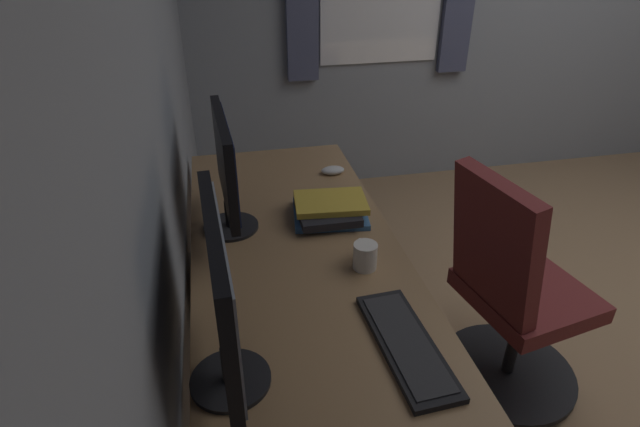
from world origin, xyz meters
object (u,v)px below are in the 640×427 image
monitor_primary (222,298)px  book_stack_near (329,210)px  monitor_secondary (226,168)px  mouse_main (333,170)px  coffee_mug (365,255)px  keyboard_main (406,344)px  drawer_pedestal (291,326)px  office_chair (511,300)px

monitor_primary → book_stack_near: 0.86m
monitor_secondary → monitor_primary: bearing=176.4°
mouse_main → book_stack_near: 0.38m
monitor_primary → coffee_mug: monitor_primary is taller
monitor_primary → mouse_main: monitor_primary is taller
keyboard_main → coffee_mug: (0.37, 0.01, 0.03)m
drawer_pedestal → coffee_mug: size_ratio=5.88×
drawer_pedestal → monitor_primary: bearing=158.4°
monitor_primary → keyboard_main: (0.02, -0.46, -0.25)m
monitor_primary → keyboard_main: 0.53m
book_stack_near → monitor_secondary: bearing=89.6°
office_chair → drawer_pedestal: bearing=79.6°
drawer_pedestal → mouse_main: 0.71m
drawer_pedestal → monitor_primary: monitor_primary is taller
mouse_main → monitor_secondary: bearing=128.2°
mouse_main → book_stack_near: size_ratio=0.34×
office_chair → mouse_main: bearing=39.3°
coffee_mug → office_chair: (0.04, -0.60, -0.32)m
monitor_secondary → coffee_mug: monitor_secondary is taller
monitor_secondary → office_chair: (-0.30, -1.01, -0.52)m
coffee_mug → monitor_secondary: bearing=50.7°
drawer_pedestal → book_stack_near: book_stack_near is taller
monitor_secondary → drawer_pedestal: bearing=-128.5°
monitor_secondary → office_chair: bearing=-106.4°
keyboard_main → book_stack_near: size_ratio=1.41×
monitor_secondary → office_chair: size_ratio=0.50×
keyboard_main → mouse_main: mouse_main is taller
drawer_pedestal → mouse_main: mouse_main is taller
mouse_main → coffee_mug: 0.71m
mouse_main → coffee_mug: coffee_mug is taller
monitor_primary → mouse_main: (1.09, -0.51, -0.25)m
monitor_secondary → mouse_main: (0.37, -0.47, -0.23)m
mouse_main → drawer_pedestal: bearing=151.0°
monitor_primary → monitor_secondary: bearing=-3.6°
drawer_pedestal → book_stack_near: 0.48m
monitor_primary → office_chair: bearing=-68.0°
book_stack_near → coffee_mug: size_ratio=2.56×
office_chair → monitor_secondary: bearing=73.6°
keyboard_main → office_chair: bearing=-55.7°
mouse_main → coffee_mug: (-0.70, 0.06, 0.03)m
keyboard_main → office_chair: office_chair is taller
mouse_main → office_chair: 0.91m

